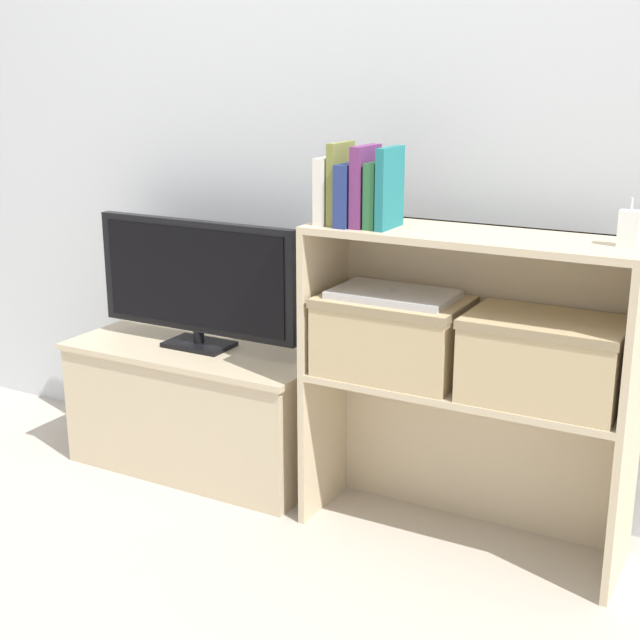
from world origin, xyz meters
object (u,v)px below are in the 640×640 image
(tv, at_px, (196,280))
(baby_monitor, at_px, (629,228))
(book_ivory, at_px, (329,190))
(book_olive, at_px, (340,183))
(storage_basket_left, at_px, (393,333))
(book_navy, at_px, (352,194))
(book_plum, at_px, (365,186))
(book_teal, at_px, (390,188))
(laptop, at_px, (394,294))
(storage_basket_right, at_px, (545,356))
(book_forest, at_px, (378,195))
(tv_stand, at_px, (202,406))

(tv, relative_size, baby_monitor, 6.27)
(tv, height_order, book_ivory, book_ivory)
(book_olive, height_order, baby_monitor, book_olive)
(storage_basket_left, bearing_deg, book_navy, -165.25)
(book_ivory, distance_m, book_plum, 0.11)
(tv, xyz_separation_m, book_olive, (0.58, -0.09, 0.36))
(book_teal, bearing_deg, book_olive, -180.00)
(book_olive, distance_m, laptop, 0.34)
(book_olive, relative_size, baby_monitor, 1.88)
(book_plum, height_order, storage_basket_right, book_plum)
(book_teal, distance_m, storage_basket_right, 0.61)
(book_ivory, relative_size, laptop, 0.54)
(book_teal, relative_size, laptop, 0.64)
(book_navy, relative_size, storage_basket_left, 0.41)
(baby_monitor, bearing_deg, book_teal, -175.72)
(book_navy, height_order, storage_basket_right, book_navy)
(book_plum, height_order, baby_monitor, book_plum)
(book_ivory, height_order, storage_basket_left, book_ivory)
(book_forest, bearing_deg, book_olive, -180.00)
(storage_basket_right, bearing_deg, tv_stand, 176.90)
(tv, relative_size, book_navy, 4.40)
(tv_stand, bearing_deg, baby_monitor, -2.06)
(tv, bearing_deg, storage_basket_right, -3.03)
(tv, bearing_deg, tv_stand, 90.00)
(book_ivory, bearing_deg, book_olive, 0.00)
(tv, height_order, storage_basket_left, tv)
(book_plum, xyz_separation_m, baby_monitor, (0.69, 0.05, -0.06))
(book_ivory, xyz_separation_m, laptop, (0.19, 0.03, -0.28))
(book_olive, xyz_separation_m, storage_basket_right, (0.59, 0.03, -0.42))
(storage_basket_left, xyz_separation_m, storage_basket_right, (0.44, 0.00, 0.00))
(storage_basket_right, distance_m, laptop, 0.45)
(tv, height_order, book_navy, book_navy)
(book_forest, height_order, laptop, book_forest)
(book_forest, relative_size, laptop, 0.52)
(book_navy, distance_m, book_plum, 0.05)
(book_navy, bearing_deg, laptop, 14.75)
(book_olive, bearing_deg, storage_basket_left, 11.42)
(tv, height_order, laptop, tv)
(book_forest, height_order, baby_monitor, book_forest)
(book_plum, height_order, book_forest, book_plum)
(book_plum, distance_m, book_teal, 0.07)
(book_olive, xyz_separation_m, laptop, (0.15, 0.03, -0.30))
(tv_stand, distance_m, storage_basket_right, 1.23)
(tv_stand, distance_m, book_forest, 1.05)
(book_navy, height_order, book_teal, book_teal)
(tv_stand, distance_m, book_plum, 1.04)
(book_ivory, height_order, book_navy, book_ivory)
(baby_monitor, height_order, storage_basket_left, baby_monitor)
(book_forest, bearing_deg, book_teal, 0.00)
(laptop, bearing_deg, book_navy, -165.25)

